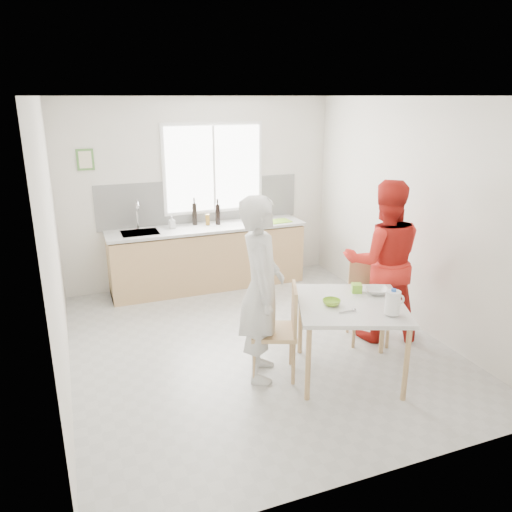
{
  "coord_description": "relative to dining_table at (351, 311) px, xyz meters",
  "views": [
    {
      "loc": [
        -1.84,
        -4.76,
        2.7
      ],
      "look_at": [
        0.08,
        0.2,
        0.99
      ],
      "focal_mm": 35.0,
      "sensor_mm": 36.0,
      "label": 1
    }
  ],
  "objects": [
    {
      "name": "wine_bottle_a",
      "position": [
        -0.77,
        3.03,
        0.38
      ],
      "size": [
        0.07,
        0.07,
        0.32
      ],
      "primitive_type": "cylinder",
      "color": "black",
      "rests_on": "kitchen_counter"
    },
    {
      "name": "dining_table",
      "position": [
        0.0,
        0.0,
        0.0
      ],
      "size": [
        1.32,
        1.32,
        0.78
      ],
      "rotation": [
        0.0,
        0.0,
        -0.38
      ],
      "color": "silver",
      "rests_on": "ground"
    },
    {
      "name": "bowl_green",
      "position": [
        -0.2,
        0.03,
        0.11
      ],
      "size": [
        0.23,
        0.23,
        0.05
      ],
      "primitive_type": "imported",
      "rotation": [
        0.0,
        0.0,
        -0.38
      ],
      "color": "#8BC52D",
      "rests_on": "dining_table"
    },
    {
      "name": "room_shell",
      "position": [
        -0.63,
        0.93,
        0.94
      ],
      "size": [
        4.5,
        4.5,
        4.5
      ],
      "color": "silver",
      "rests_on": "ground"
    },
    {
      "name": "person_red",
      "position": [
        0.78,
        0.61,
        0.22
      ],
      "size": [
        1.09,
        0.98,
        1.85
      ],
      "primitive_type": "imported",
      "rotation": [
        0.0,
        0.0,
        2.76
      ],
      "color": "red",
      "rests_on": "ground"
    },
    {
      "name": "person_white",
      "position": [
        -0.81,
        0.32,
        0.22
      ],
      "size": [
        0.66,
        0.79,
        1.84
      ],
      "primitive_type": "imported",
      "rotation": [
        0.0,
        0.0,
        1.19
      ],
      "color": "silver",
      "rests_on": "ground"
    },
    {
      "name": "jar_amber",
      "position": [
        -0.6,
        2.94,
        0.3
      ],
      "size": [
        0.06,
        0.06,
        0.16
      ],
      "primitive_type": "cylinder",
      "color": "olive",
      "rests_on": "kitchen_counter"
    },
    {
      "name": "kitchen_counter",
      "position": [
        -0.64,
        2.88,
        -0.28
      ],
      "size": [
        2.84,
        0.64,
        1.37
      ],
      "color": "tan",
      "rests_on": "ground"
    },
    {
      "name": "spoon",
      "position": [
        -0.16,
        -0.18,
        0.09
      ],
      "size": [
        0.16,
        0.02,
        0.01
      ],
      "primitive_type": "cylinder",
      "rotation": [
        0.0,
        1.57,
        -0.03
      ],
      "color": "#A5A5AA",
      "rests_on": "dining_table"
    },
    {
      "name": "bowl_white",
      "position": [
        0.37,
        0.12,
        0.11
      ],
      "size": [
        0.3,
        0.3,
        0.06
      ],
      "primitive_type": "imported",
      "rotation": [
        0.0,
        0.0,
        -0.38
      ],
      "color": "silver",
      "rests_on": "dining_table"
    },
    {
      "name": "chair_left",
      "position": [
        -0.63,
        0.25,
        -0.18
      ],
      "size": [
        0.57,
        0.57,
        0.95
      ],
      "rotation": [
        0.0,
        0.0,
        -1.95
      ],
      "color": "tan",
      "rests_on": "ground"
    },
    {
      "name": "ground",
      "position": [
        -0.63,
        0.93,
        -0.7
      ],
      "size": [
        4.5,
        4.5,
        0.0
      ],
      "primitive_type": "plane",
      "color": "#B7B7B2",
      "rests_on": "ground"
    },
    {
      "name": "cutting_board",
      "position": [
        0.43,
        2.77,
        0.22
      ],
      "size": [
        0.37,
        0.28,
        0.01
      ],
      "primitive_type": "cube",
      "rotation": [
        0.0,
        0.0,
        0.09
      ],
      "color": "#8ED130",
      "rests_on": "kitchen_counter"
    },
    {
      "name": "window",
      "position": [
        -0.43,
        3.16,
        1.0
      ],
      "size": [
        1.5,
        0.06,
        1.3
      ],
      "color": "white",
      "rests_on": "room_shell"
    },
    {
      "name": "backsplash",
      "position": [
        -0.63,
        3.17,
        0.52
      ],
      "size": [
        3.0,
        0.02,
        0.65
      ],
      "primitive_type": "cube",
      "color": "white",
      "rests_on": "room_shell"
    },
    {
      "name": "chair_far",
      "position": [
        0.63,
        0.64,
        -0.17
      ],
      "size": [
        0.57,
        0.57,
        0.96
      ],
      "rotation": [
        0.0,
        0.0,
        -0.38
      ],
      "color": "tan",
      "rests_on": "ground"
    },
    {
      "name": "wine_bottle_b",
      "position": [
        -0.45,
        2.92,
        0.37
      ],
      "size": [
        0.07,
        0.07,
        0.3
      ],
      "primitive_type": "cylinder",
      "color": "black",
      "rests_on": "kitchen_counter"
    },
    {
      "name": "milk_jug",
      "position": [
        0.2,
        -0.38,
        0.21
      ],
      "size": [
        0.19,
        0.14,
        0.24
      ],
      "rotation": [
        0.0,
        0.0,
        -0.38
      ],
      "color": "white",
      "rests_on": "dining_table"
    },
    {
      "name": "soap_bottle",
      "position": [
        -1.12,
        2.96,
        0.3
      ],
      "size": [
        0.08,
        0.09,
        0.17
      ],
      "primitive_type": "imported",
      "rotation": [
        0.0,
        0.0,
        0.09
      ],
      "color": "#999999",
      "rests_on": "kitchen_counter"
    },
    {
      "name": "picture_frame",
      "position": [
        -2.18,
        3.16,
        1.2
      ],
      "size": [
        0.22,
        0.03,
        0.28
      ],
      "color": "#50863D",
      "rests_on": "room_shell"
    },
    {
      "name": "green_box",
      "position": [
        0.2,
        0.22,
        0.13
      ],
      "size": [
        0.13,
        0.13,
        0.09
      ],
      "primitive_type": "cube",
      "rotation": [
        0.0,
        0.0,
        -0.38
      ],
      "color": "#7BC72E",
      "rests_on": "dining_table"
    }
  ]
}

